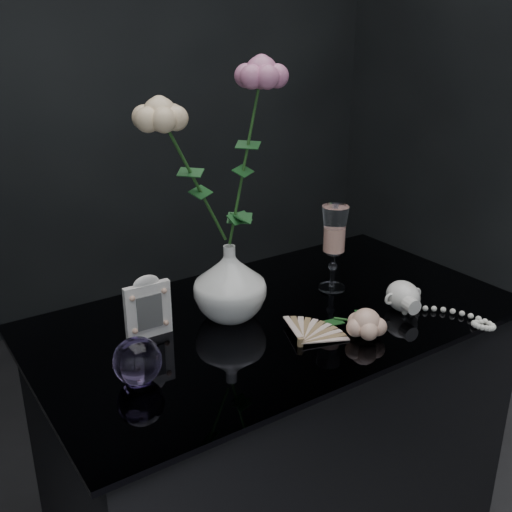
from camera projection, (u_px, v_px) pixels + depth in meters
table at (276, 455)px, 1.45m from camera, size 1.05×0.58×0.76m
vase at (230, 282)px, 1.27m from camera, size 0.21×0.21×0.16m
wine_glass at (334, 249)px, 1.40m from camera, size 0.08×0.08×0.21m
picture_frame at (148, 306)px, 1.20m from camera, size 0.10×0.08×0.13m
paperweight at (137, 361)px, 1.05m from camera, size 0.09×0.09×0.09m
paper_fan at (300, 341)px, 1.18m from camera, size 0.22×0.18×0.02m
loose_rose at (366, 323)px, 1.21m from camera, size 0.20×0.22×0.06m
pearl_jar at (403, 295)px, 1.32m from camera, size 0.28×0.28×0.07m
roses at (220, 154)px, 1.15m from camera, size 0.31×0.12×0.43m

